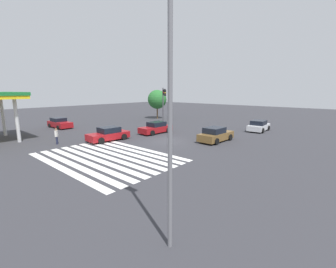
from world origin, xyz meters
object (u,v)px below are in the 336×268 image
at_px(traffic_signal_mast, 164,99).
at_px(car_3, 156,128).
at_px(car_1, 108,134).
at_px(street_light_pole_a, 170,94).
at_px(pedestrian, 56,135).
at_px(car_0, 60,123).
at_px(car_4, 216,135).
at_px(car_2, 259,126).
at_px(tree_corner_a, 157,99).

xyz_separation_m(traffic_signal_mast, car_3, (2.58, -4.38, -3.62)).
bearing_deg(traffic_signal_mast, car_1, -36.75).
bearing_deg(street_light_pole_a, pedestrian, 167.89).
height_order(car_0, car_4, car_4).
bearing_deg(car_2, car_4, 169.88).
distance_m(car_0, pedestrian, 11.59).
height_order(traffic_signal_mast, car_0, traffic_signal_mast).
distance_m(car_0, car_2, 29.18).
xyz_separation_m(traffic_signal_mast, pedestrian, (-0.94, -15.70, -3.37)).
relative_size(car_2, pedestrian, 2.64).
xyz_separation_m(car_4, street_light_pole_a, (7.34, -16.33, 4.75)).
relative_size(pedestrian, tree_corner_a, 0.30).
distance_m(car_0, tree_corner_a, 18.39).
height_order(car_0, tree_corner_a, tree_corner_a).
xyz_separation_m(car_0, tree_corner_a, (3.40, 17.81, 3.10)).
height_order(car_3, street_light_pole_a, street_light_pole_a).
distance_m(car_4, tree_corner_a, 21.92).
bearing_deg(tree_corner_a, street_light_pole_a, -45.49).
distance_m(car_0, street_light_pole_a, 31.45).
bearing_deg(traffic_signal_mast, pedestrian, -48.44).
distance_m(car_2, car_3, 14.33).
xyz_separation_m(car_4, tree_corner_a, (-19.01, 10.48, 3.05)).
distance_m(car_1, tree_corner_a, 20.70).
bearing_deg(street_light_pole_a, car_3, 135.49).
distance_m(traffic_signal_mast, car_1, 11.74).
bearing_deg(pedestrian, car_2, 11.10).
bearing_deg(car_4, street_light_pole_a, -153.70).
bearing_deg(tree_corner_a, car_3, -46.88).
relative_size(car_1, car_3, 1.00).
xyz_separation_m(traffic_signal_mast, car_2, (12.24, 6.20, -3.62)).
height_order(car_3, pedestrian, pedestrian).
xyz_separation_m(car_4, pedestrian, (-11.89, -12.20, 0.20)).
distance_m(car_3, car_4, 8.42).
bearing_deg(car_0, traffic_signal_mast, 42.71).
bearing_deg(car_3, pedestrian, -15.00).
distance_m(car_2, pedestrian, 25.56).
xyz_separation_m(street_light_pole_a, tree_corner_a, (-26.35, 26.81, -1.70)).
distance_m(traffic_signal_mast, car_4, 12.04).
xyz_separation_m(car_1, tree_corner_a, (-9.66, 18.04, 3.09)).
height_order(traffic_signal_mast, tree_corner_a, traffic_signal_mast).
bearing_deg(car_1, street_light_pole_a, 65.71).
relative_size(car_2, car_3, 0.95).
height_order(car_3, car_4, car_4).
distance_m(car_4, street_light_pole_a, 18.52).
bearing_deg(car_1, car_0, -87.58).
height_order(traffic_signal_mast, car_1, traffic_signal_mast).
relative_size(car_0, street_light_pole_a, 0.50).
relative_size(car_0, car_3, 0.99).
bearing_deg(car_3, car_1, -6.03).
relative_size(car_4, tree_corner_a, 0.84).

